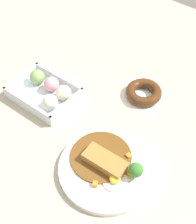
# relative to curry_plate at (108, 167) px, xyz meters

# --- Properties ---
(ground_plane) EXTENTS (1.60, 1.60, 0.00)m
(ground_plane) POSITION_rel_curry_plate_xyz_m (0.17, -0.07, -0.01)
(ground_plane) COLOR #B2A893
(curry_plate) EXTENTS (0.27, 0.27, 0.07)m
(curry_plate) POSITION_rel_curry_plate_xyz_m (0.00, 0.00, 0.00)
(curry_plate) COLOR white
(curry_plate) RESTS_ON ground_plane
(donut_box) EXTENTS (0.21, 0.16, 0.06)m
(donut_box) POSITION_rel_curry_plate_xyz_m (0.32, -0.10, 0.01)
(donut_box) COLOR silver
(donut_box) RESTS_ON ground_plane
(chocolate_ring_donut) EXTENTS (0.14, 0.14, 0.03)m
(chocolate_ring_donut) POSITION_rel_curry_plate_xyz_m (0.07, -0.30, 0.00)
(chocolate_ring_donut) COLOR white
(chocolate_ring_donut) RESTS_ON ground_plane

